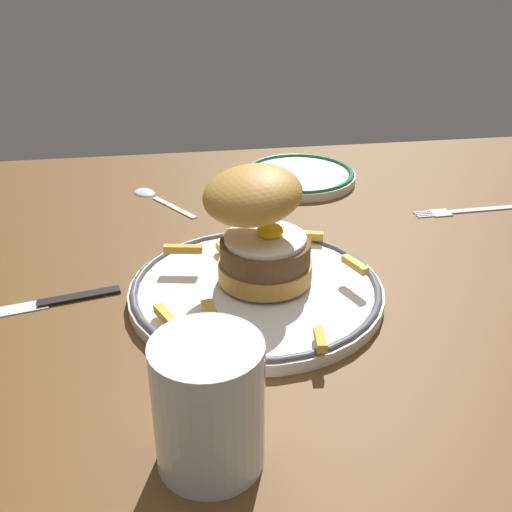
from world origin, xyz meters
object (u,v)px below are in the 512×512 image
object	(u,v)px
burger	(259,225)
fork	(465,210)
water_glass	(209,412)
knife	(42,303)
dinner_plate	(256,290)
side_plate	(299,175)
spoon	(150,194)

from	to	relation	value
burger	fork	bearing A→B (deg)	27.27
water_glass	knife	size ratio (longest dim) A/B	0.54
dinner_plate	water_glass	xyz separation A→B (cm)	(-6.25, -20.38, 3.34)
burger	dinner_plate	bearing A→B (deg)	-108.57
side_plate	fork	xyz separation A→B (cm)	(18.95, -13.99, -0.65)
side_plate	spoon	size ratio (longest dim) A/B	1.36
burger	spoon	bearing A→B (deg)	112.15
water_glass	burger	bearing A→B (deg)	72.85
side_plate	fork	size ratio (longest dim) A/B	1.13
knife	spoon	distance (cm)	28.31
burger	spoon	world-z (taller)	burger
side_plate	knife	xyz separation A→B (cm)	(-31.74, -28.91, -0.57)
side_plate	spoon	bearing A→B (deg)	-173.05
water_glass	fork	bearing A→B (deg)	45.64
side_plate	knife	size ratio (longest dim) A/B	0.91
fork	spoon	size ratio (longest dim) A/B	1.20
dinner_plate	knife	world-z (taller)	dinner_plate
dinner_plate	fork	bearing A→B (deg)	29.01
fork	burger	bearing A→B (deg)	-152.73
side_plate	burger	bearing A→B (deg)	-109.76
burger	side_plate	bearing A→B (deg)	70.24
side_plate	knife	distance (cm)	42.94
burger	water_glass	xyz separation A→B (cm)	(-6.73, -21.80, -3.01)
burger	knife	size ratio (longest dim) A/B	0.77
water_glass	knife	bearing A→B (deg)	123.40
fork	knife	size ratio (longest dim) A/B	0.81
fork	spoon	world-z (taller)	spoon
burger	water_glass	world-z (taller)	burger
burger	water_glass	distance (cm)	23.01
water_glass	fork	world-z (taller)	water_glass
burger	spoon	size ratio (longest dim) A/B	1.14
side_plate	knife	world-z (taller)	side_plate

